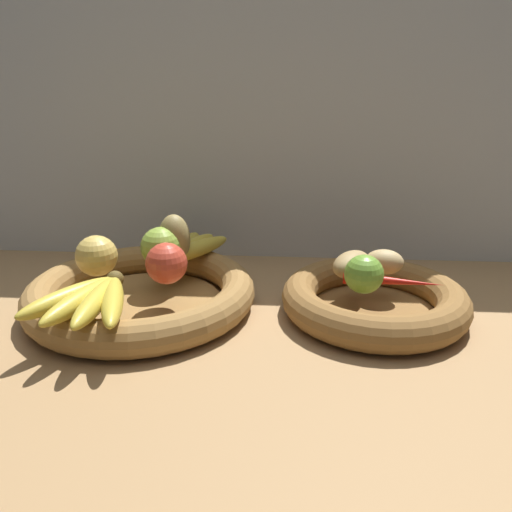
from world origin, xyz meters
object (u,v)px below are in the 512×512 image
Objects in this scene: banana_bunch_front at (91,299)px; lime_near at (364,274)px; pear_brown at (174,239)px; banana_bunch_back at (181,247)px; fruit_bowl_right at (374,300)px; apple_green_back at (161,247)px; apple_red_right at (166,263)px; potato_oblong at (352,264)px; apple_golden_left at (97,256)px; fruit_bowl_left at (142,293)px; chili_pepper at (393,281)px; potato_back at (384,262)px.

banana_bunch_front is 2.98× the size of lime_near.
banana_bunch_back is at bearing 86.64° from pear_brown.
apple_green_back is at bearing 171.79° from fruit_bowl_right.
apple_red_right reaches higher than potato_oblong.
pear_brown reaches higher than lime_near.
apple_golden_left is 40.75cm from potato_oblong.
banana_bunch_front is (-3.23, -11.99, 4.30)cm from fruit_bowl_left.
banana_bunch_front is at bearing -107.95° from apple_green_back.
lime_near is at bearing -2.96° from apple_red_right.
apple_golden_left reaches higher than chili_pepper.
banana_bunch_back is 1.15× the size of chili_pepper.
apple_green_back is 1.03× the size of apple_golden_left.
potato_back reaches higher than fruit_bowl_left.
apple_golden_left is at bearing -175.06° from potato_back.
apple_red_right is at bearing -170.37° from potato_oblong.
lime_near is (0.98, -6.42, 0.84)cm from potato_oblong.
apple_golden_left is at bearing 174.54° from lime_near.
chili_pepper is (4.70, 2.16, -1.84)cm from lime_near.
apple_red_right reaches higher than lime_near.
fruit_bowl_right is 3.48× the size of potato_oblong.
apple_green_back reaches higher than potato_back.
apple_green_back is 37.79cm from chili_pepper.
potato_oblong reaches higher than fruit_bowl_left.
apple_green_back is at bearing 175.73° from potato_oblong.
potato_back is 5.88cm from chili_pepper.
apple_green_back reaches higher than apple_golden_left.
apple_green_back is 6.67cm from banana_bunch_back.
apple_golden_left is 12.92cm from banana_bunch_front.
lime_near reaches higher than potato_back.
apple_golden_left is (-9.21, -4.78, -0.10)cm from apple_green_back.
lime_near is 5.49cm from chili_pepper.
fruit_bowl_left is 5.40× the size of apple_green_back.
banana_bunch_back is (7.57, 23.05, -0.03)cm from banana_bunch_front.
banana_bunch_back is at bearing 154.05° from lime_near.
fruit_bowl_left is 8.35cm from apple_green_back.
apple_red_right reaches higher than chili_pepper.
apple_green_back is 18.00cm from banana_bunch_front.
pear_brown is 0.50× the size of banana_bunch_back.
apple_green_back reaches higher than potato_oblong.
potato_oblong is (29.62, -4.53, -2.19)cm from pear_brown.
apple_golden_left reaches higher than banana_bunch_back.
pear_brown reaches higher than potato_back.
fruit_bowl_right is 34.93cm from banana_bunch_back.
banana_bunch_front is 1.17× the size of chili_pepper.
chili_pepper is at bearing 24.68° from lime_near.
pear_brown reaches higher than apple_green_back.
banana_bunch_front is (-40.43, -11.99, 4.29)cm from fruit_bowl_right.
fruit_bowl_left is 13.14cm from banana_bunch_front.
apple_golden_left is 0.39× the size of banana_bunch_back.
fruit_bowl_right is at bearing 153.43° from chili_pepper.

